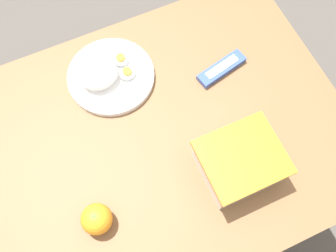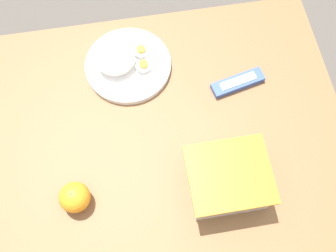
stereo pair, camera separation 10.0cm
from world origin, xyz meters
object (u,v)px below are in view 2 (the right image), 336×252
at_px(candy_bar, 238,83).
at_px(food_container, 227,180).
at_px(orange_fruit, 75,197).
at_px(rice_plate, 125,63).

bearing_deg(candy_bar, food_container, 70.47).
relative_size(food_container, orange_fruit, 2.58).
height_order(food_container, rice_plate, food_container).
xyz_separation_m(food_container, rice_plate, (0.20, -0.37, -0.02)).
height_order(rice_plate, candy_bar, rice_plate).
height_order(orange_fruit, candy_bar, orange_fruit).
bearing_deg(food_container, candy_bar, -109.53).
height_order(food_container, orange_fruit, food_container).
bearing_deg(rice_plate, candy_bar, 160.71).
relative_size(food_container, rice_plate, 0.80).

